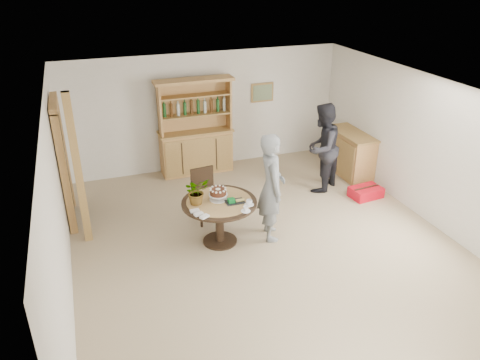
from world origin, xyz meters
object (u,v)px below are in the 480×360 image
(dining_table, at_px, (219,210))
(teen_boy, at_px, (271,187))
(dining_chair, at_px, (205,191))
(red_suitcase, at_px, (366,192))
(hutch, at_px, (196,141))
(adult_person, at_px, (322,148))
(sideboard, at_px, (350,153))

(dining_table, relative_size, teen_boy, 0.66)
(dining_chair, xyz_separation_m, red_suitcase, (3.16, -0.27, -0.43))
(dining_table, height_order, red_suitcase, dining_table)
(hutch, bearing_deg, adult_person, -38.56)
(sideboard, xyz_separation_m, dining_chair, (-3.42, -0.78, 0.06))
(hutch, xyz_separation_m, red_suitcase, (2.79, -2.29, -0.59))
(dining_chair, bearing_deg, adult_person, 1.85)
(hutch, xyz_separation_m, teen_boy, (0.48, -2.95, 0.22))
(sideboard, height_order, red_suitcase, sideboard)
(dining_table, bearing_deg, sideboard, 25.29)
(dining_table, xyz_separation_m, teen_boy, (0.85, -0.10, 0.30))
(dining_chair, distance_m, teen_boy, 1.32)
(dining_chair, relative_size, red_suitcase, 1.48)
(sideboard, bearing_deg, dining_table, -154.71)
(hutch, height_order, teen_boy, hutch)
(hutch, relative_size, dining_chair, 2.16)
(hutch, xyz_separation_m, sideboard, (3.04, -1.24, -0.22))
(sideboard, height_order, dining_table, sideboard)
(dining_chair, relative_size, teen_boy, 0.52)
(hutch, bearing_deg, sideboard, -22.21)
(hutch, xyz_separation_m, adult_person, (2.09, -1.67, 0.20))
(dining_chair, distance_m, red_suitcase, 3.20)
(hutch, distance_m, dining_table, 2.88)
(dining_table, distance_m, dining_chair, 0.83)
(teen_boy, bearing_deg, dining_table, 95.13)
(hutch, distance_m, red_suitcase, 3.66)
(red_suitcase, bearing_deg, hutch, 134.43)
(red_suitcase, bearing_deg, teen_boy, -170.16)
(teen_boy, bearing_deg, red_suitcase, -62.22)
(hutch, relative_size, teen_boy, 1.12)
(dining_table, bearing_deg, red_suitcase, 10.03)
(sideboard, distance_m, teen_boy, 3.11)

